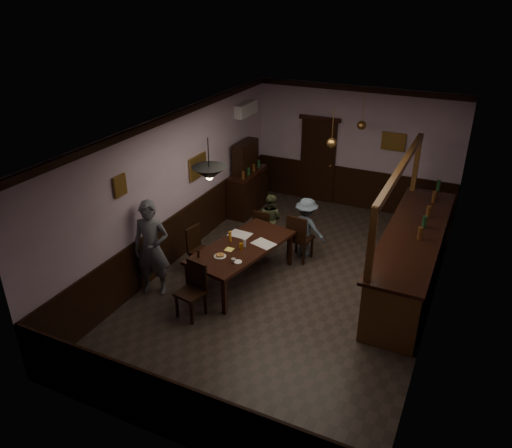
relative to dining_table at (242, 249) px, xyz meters
The scene contains 31 objects.
room 1.25m from the dining_table, 18.50° to the left, with size 5.01×8.01×3.01m.
dining_table is the anchor object (origin of this frame).
chair_far_left 1.37m from the dining_table, 97.46° to the left, with size 0.38×0.38×0.88m.
chair_far_right 1.35m from the dining_table, 58.80° to the left, with size 0.50×0.50×1.02m.
chair_near 1.33m from the dining_table, 101.44° to the right, with size 0.49×0.49×0.98m.
chair_side 0.97m from the dining_table, behind, with size 0.45×0.45×0.92m.
person_standing 1.65m from the dining_table, 141.42° to the right, with size 0.66×0.43×1.80m, color #595D66.
person_seated_left 1.62m from the dining_table, 94.80° to the left, with size 0.55×0.43×1.13m, color #42492C.
person_seated_right 1.61m from the dining_table, 62.42° to the left, with size 0.82×0.47×1.27m, color #4D5E6F.
newspaper_left 0.45m from the dining_table, 120.72° to the left, with size 0.42×0.30×0.01m, color silver.
newspaper_right 0.42m from the dining_table, 34.33° to the left, with size 0.42×0.30×0.01m, color silver.
napkin 0.28m from the dining_table, 120.87° to the right, with size 0.15×0.15×0.00m, color #FCF15D.
saucer 0.61m from the dining_table, 69.71° to the right, with size 0.15×0.15×0.01m, color white.
coffee_cup 0.65m from the dining_table, 75.86° to the right, with size 0.08×0.08×0.07m, color white.
pastry_plate 0.56m from the dining_table, 107.32° to the right, with size 0.22×0.22×0.01m, color white.
pastry_ring_a 0.58m from the dining_table, 107.87° to the right, with size 0.13×0.13×0.04m, color #C68C47.
pastry_ring_b 0.55m from the dining_table, 105.72° to the right, with size 0.13×0.13×0.04m, color #C68C47.
soda_can 0.18m from the dining_table, 67.16° to the right, with size 0.07×0.07×0.12m, color orange.
beer_glass 0.33m from the dining_table, 167.43° to the left, with size 0.06×0.06×0.20m, color #BF721E.
water_glass 0.15m from the dining_table, ahead, with size 0.06×0.06×0.15m, color silver.
pepper_mill 0.88m from the dining_table, 125.34° to the right, with size 0.04×0.04×0.14m, color black.
sideboard 3.17m from the dining_table, 114.42° to the left, with size 0.48×1.33×1.76m.
bar_counter 3.14m from the dining_table, 22.89° to the left, with size 0.98×4.21×2.36m.
door_back 4.27m from the dining_table, 90.00° to the left, with size 0.90×0.06×2.10m, color black.
ac_unit 3.94m from the dining_table, 114.81° to the left, with size 0.20×0.85×0.30m.
picture_left_small 2.50m from the dining_table, 140.22° to the right, with size 0.04×0.28×0.36m.
picture_left_large 2.16m from the dining_table, 144.78° to the left, with size 0.04×0.62×0.48m.
picture_back 4.76m from the dining_table, 67.10° to the left, with size 0.55×0.04×0.42m.
pendant_iron 1.91m from the dining_table, 101.39° to the right, with size 0.56×0.56×0.69m.
pendant_brass_mid 2.74m from the dining_table, 63.20° to the left, with size 0.20×0.20×0.81m.
pendant_brass_far 4.05m from the dining_table, 71.13° to the left, with size 0.20×0.20×0.81m.
Camera 1 is at (2.81, -7.51, 5.22)m, focal length 35.00 mm.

